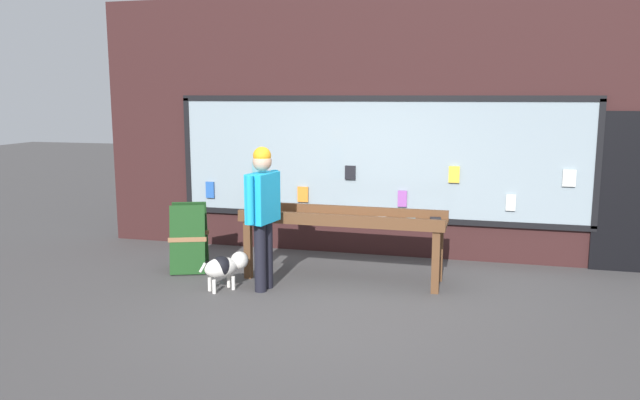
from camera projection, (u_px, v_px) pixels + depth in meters
The scene contains 6 objects.
ground_plane at pixel (324, 304), 6.94m from camera, with size 40.00×40.00×0.00m, color #474444.
shopfront_facade at pixel (368, 129), 8.91m from camera, with size 8.06×0.29×3.71m.
display_table_main at pixel (343, 224), 7.76m from camera, with size 2.55×0.71×0.89m.
person_browsing at pixel (263, 207), 7.30m from camera, with size 0.30×0.66×1.71m.
small_dog at pixel (225, 266), 7.41m from camera, with size 0.49×0.54×0.44m.
sandwich_board_sign at pixel (189, 236), 8.29m from camera, with size 0.67×0.81×0.88m.
Camera 1 is at (1.63, -6.45, 2.30)m, focal length 35.00 mm.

